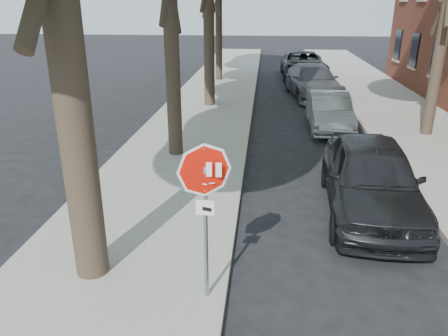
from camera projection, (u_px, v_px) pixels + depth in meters
The scene contains 10 objects.
ground at pixel (250, 304), 7.08m from camera, with size 120.00×120.00×0.00m, color black.
sidewalk_left at pixel (202, 116), 18.44m from camera, with size 4.00×55.00×0.12m, color gray.
sidewalk_right at pixel (409, 121), 17.70m from camera, with size 4.00×55.00×0.12m, color gray.
curb_left at pixel (250, 117), 18.26m from camera, with size 0.12×55.00×0.13m, color #9E9384.
curb_right at pixel (357, 120), 17.88m from camera, with size 0.12×55.00×0.13m, color #9E9384.
stop_sign at pixel (205, 193), 6.43m from camera, with size 0.76×0.34×2.61m.
car_a at pixel (371, 177), 9.92m from camera, with size 2.00×4.98×1.70m, color black.
car_b at pixel (329, 111), 16.60m from camera, with size 1.45×4.16×1.37m, color #979A9E.
car_c at pixel (313, 81), 22.14m from camera, with size 2.25×5.54×1.61m, color #434347.
car_d at pixel (304, 65), 27.71m from camera, with size 2.71×5.87×1.63m, color black.
Camera 1 is at (0.13, -5.84, 4.59)m, focal length 35.00 mm.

